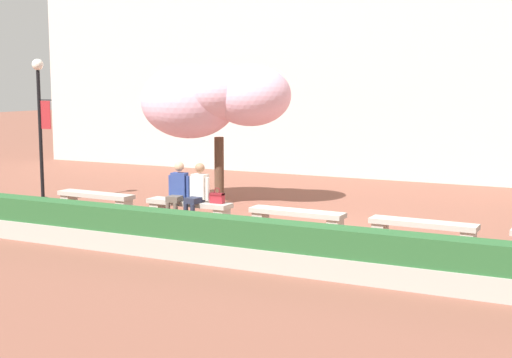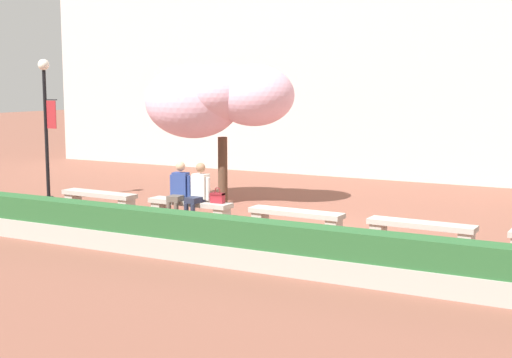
# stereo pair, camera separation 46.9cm
# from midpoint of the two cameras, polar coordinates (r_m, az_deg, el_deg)

# --- Properties ---
(ground_plane) EXTENTS (100.00, 100.00, 0.00)m
(ground_plane) POSITION_cam_midpoint_polar(r_m,az_deg,el_deg) (14.54, 4.13, -4.26)
(ground_plane) COLOR brown
(building_facade) EXTENTS (28.00, 4.00, 8.70)m
(building_facade) POSITION_cam_midpoint_polar(r_m,az_deg,el_deg) (24.09, 14.55, 10.67)
(building_facade) COLOR beige
(building_facade) RESTS_ON ground
(stone_bench_west_end) EXTENTS (2.02, 0.49, 0.45)m
(stone_bench_west_end) POSITION_cam_midpoint_polar(r_m,az_deg,el_deg) (17.19, -11.67, -1.49)
(stone_bench_west_end) COLOR #ADA89E
(stone_bench_west_end) RESTS_ON ground
(stone_bench_near_west) EXTENTS (2.02, 0.49, 0.45)m
(stone_bench_near_west) POSITION_cam_midpoint_polar(r_m,az_deg,el_deg) (15.68, -4.45, -2.23)
(stone_bench_near_west) COLOR #ADA89E
(stone_bench_near_west) RESTS_ON ground
(stone_bench_center) EXTENTS (2.02, 0.49, 0.45)m
(stone_bench_center) POSITION_cam_midpoint_polar(r_m,az_deg,el_deg) (14.48, 4.14, -3.07)
(stone_bench_center) COLOR #ADA89E
(stone_bench_center) RESTS_ON ground
(stone_bench_near_east) EXTENTS (2.02, 0.49, 0.45)m
(stone_bench_near_east) POSITION_cam_midpoint_polar(r_m,az_deg,el_deg) (13.65, 14.04, -3.94)
(stone_bench_near_east) COLOR #ADA89E
(stone_bench_near_east) RESTS_ON ground
(person_seated_left) EXTENTS (0.51, 0.71, 1.29)m
(person_seated_left) POSITION_cam_midpoint_polar(r_m,az_deg,el_deg) (15.71, -5.34, -0.78)
(person_seated_left) COLOR black
(person_seated_left) RESTS_ON ground
(person_seated_right) EXTENTS (0.51, 0.71, 1.29)m
(person_seated_right) POSITION_cam_midpoint_polar(r_m,az_deg,el_deg) (15.44, -3.78, -0.92)
(person_seated_right) COLOR black
(person_seated_right) RESTS_ON ground
(handbag) EXTENTS (0.30, 0.15, 0.34)m
(handbag) POSITION_cam_midpoint_polar(r_m,az_deg,el_deg) (15.27, -2.22, -1.46)
(handbag) COLOR #A3232D
(handbag) RESTS_ON stone_bench_near_west
(cherry_tree_main) EXTENTS (3.79, 2.40, 3.48)m
(cherry_tree_main) POSITION_cam_midpoint_polar(r_m,az_deg,el_deg) (17.70, -2.40, 6.52)
(cherry_tree_main) COLOR #513828
(cherry_tree_main) RESTS_ON ground
(lamp_post_with_banner) EXTENTS (0.54, 0.28, 3.59)m
(lamp_post_with_banner) POSITION_cam_midpoint_polar(r_m,az_deg,el_deg) (18.71, -15.77, 4.86)
(lamp_post_with_banner) COLOR black
(lamp_post_with_banner) RESTS_ON ground
(planter_hedge_foreground) EXTENTS (14.84, 0.50, 0.80)m
(planter_hedge_foreground) POSITION_cam_midpoint_polar(r_m,az_deg,el_deg) (11.94, -1.54, -5.00)
(planter_hedge_foreground) COLOR #ADA89E
(planter_hedge_foreground) RESTS_ON ground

